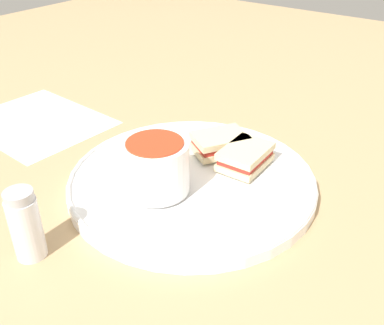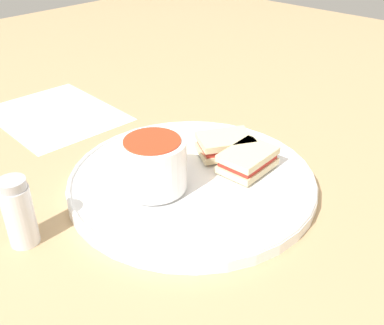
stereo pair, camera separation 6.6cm
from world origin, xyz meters
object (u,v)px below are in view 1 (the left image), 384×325
Objects in this scene: sandwich_half_far at (220,143)px; salt_shaker at (25,225)px; soup_bowl at (156,166)px; spoon at (132,174)px; sandwich_half_near at (245,157)px.

salt_shaker is at bearing 168.60° from sandwich_half_far.
salt_shaker is (-0.18, 0.05, -0.01)m from soup_bowl.
salt_shaker is at bearing -22.46° from spoon.
soup_bowl is at bearing 174.96° from sandwich_half_far.
soup_bowl is 0.87× the size of spoon.
sandwich_half_near is 0.33m from salt_shaker.
sandwich_half_far reaches higher than spoon.
spoon is at bearing 155.34° from sandwich_half_far.
sandwich_half_far is (0.01, 0.06, 0.00)m from sandwich_half_near.
soup_bowl reaches higher than sandwich_half_near.
soup_bowl is 0.14m from sandwich_half_far.
sandwich_half_near is 0.84× the size of sandwich_half_far.
soup_bowl is 0.91× the size of sandwich_half_far.
soup_bowl reaches higher than salt_shaker.
soup_bowl is 0.18m from salt_shaker.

